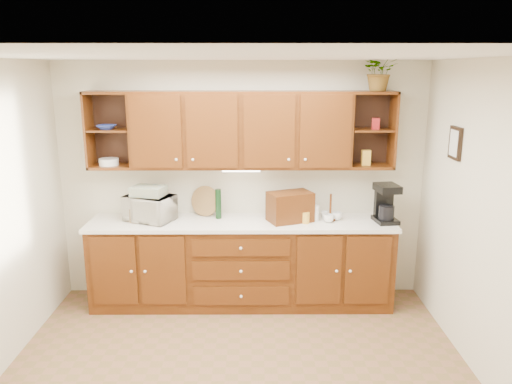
{
  "coord_description": "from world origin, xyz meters",
  "views": [
    {
      "loc": [
        0.13,
        -3.63,
        2.51
      ],
      "look_at": [
        0.15,
        1.15,
        1.33
      ],
      "focal_mm": 35.0,
      "sensor_mm": 36.0,
      "label": 1
    }
  ],
  "objects_px": {
    "coffee_maker": "(386,204)",
    "potted_plant": "(380,71)",
    "bread_box": "(290,207)",
    "microwave": "(150,208)"
  },
  "relations": [
    {
      "from": "bread_box",
      "to": "coffee_maker",
      "type": "xyz_separation_m",
      "value": [
        1.0,
        -0.02,
        0.04
      ]
    },
    {
      "from": "coffee_maker",
      "to": "potted_plant",
      "type": "height_order",
      "value": "potted_plant"
    },
    {
      "from": "bread_box",
      "to": "coffee_maker",
      "type": "bearing_deg",
      "value": -22.59
    },
    {
      "from": "bread_box",
      "to": "potted_plant",
      "type": "distance_m",
      "value": 1.66
    },
    {
      "from": "bread_box",
      "to": "coffee_maker",
      "type": "height_order",
      "value": "coffee_maker"
    },
    {
      "from": "potted_plant",
      "to": "coffee_maker",
      "type": "bearing_deg",
      "value": -45.94
    },
    {
      "from": "coffee_maker",
      "to": "microwave",
      "type": "bearing_deg",
      "value": 170.76
    },
    {
      "from": "microwave",
      "to": "coffee_maker",
      "type": "relative_size",
      "value": 1.22
    },
    {
      "from": "bread_box",
      "to": "potted_plant",
      "type": "height_order",
      "value": "potted_plant"
    },
    {
      "from": "microwave",
      "to": "bread_box",
      "type": "relative_size",
      "value": 1.1
    }
  ]
}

